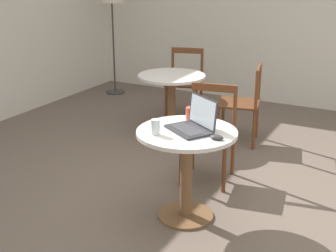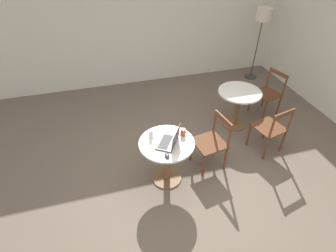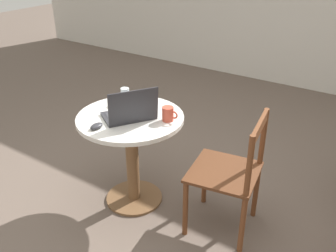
% 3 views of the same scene
% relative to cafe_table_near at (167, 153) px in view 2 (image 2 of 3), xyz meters
% --- Properties ---
extents(ground_plane, '(16.00, 16.00, 0.00)m').
position_rel_cafe_table_near_xyz_m(ground_plane, '(0.28, -0.10, -0.53)').
color(ground_plane, '#66564C').
extents(wall_back, '(9.40, 0.06, 2.70)m').
position_rel_cafe_table_near_xyz_m(wall_back, '(0.28, 3.13, 0.82)').
color(wall_back, silver).
rests_on(wall_back, ground_plane).
extents(cafe_table_near, '(0.75, 0.75, 0.72)m').
position_rel_cafe_table_near_xyz_m(cafe_table_near, '(0.00, 0.00, 0.00)').
color(cafe_table_near, brown).
rests_on(cafe_table_near, ground_plane).
extents(cafe_table_mid, '(0.75, 0.75, 0.72)m').
position_rel_cafe_table_near_xyz_m(cafe_table_mid, '(1.58, 0.95, 0.00)').
color(cafe_table_mid, brown).
rests_on(cafe_table_mid, ground_plane).
extents(chair_near_right, '(0.50, 0.50, 0.86)m').
position_rel_cafe_table_near_xyz_m(chair_near_right, '(0.73, 0.12, -0.09)').
color(chair_near_right, brown).
rests_on(chair_near_right, ground_plane).
extents(chair_mid_front, '(0.53, 0.53, 0.86)m').
position_rel_cafe_table_near_xyz_m(chair_mid_front, '(1.77, 0.17, -0.09)').
color(chair_mid_front, brown).
rests_on(chair_mid_front, ground_plane).
extents(chair_mid_right, '(0.53, 0.53, 0.86)m').
position_rel_cafe_table_near_xyz_m(chair_mid_right, '(2.34, 1.15, -0.09)').
color(chair_mid_right, brown).
rests_on(chair_mid_right, ground_plane).
extents(floor_lamp, '(0.33, 0.33, 1.62)m').
position_rel_cafe_table_near_xyz_m(floor_lamp, '(2.87, 2.60, 0.86)').
color(floor_lamp, '#333333').
rests_on(floor_lamp, ground_plane).
extents(laptop, '(0.40, 0.42, 0.24)m').
position_rel_cafe_table_near_xyz_m(laptop, '(0.03, -0.04, 0.24)').
color(laptop, '#2D2D33').
rests_on(laptop, cafe_table_near).
extents(mouse, '(0.06, 0.10, 0.03)m').
position_rel_cafe_table_near_xyz_m(mouse, '(-0.07, -0.26, 0.21)').
color(mouse, '#2D2D33').
rests_on(mouse, cafe_table_near).
extents(mug, '(0.12, 0.08, 0.10)m').
position_rel_cafe_table_near_xyz_m(mug, '(0.26, 0.09, 0.24)').
color(mug, '#C64C38').
rests_on(mug, cafe_table_near).
extents(drinking_glass, '(0.06, 0.06, 0.11)m').
position_rel_cafe_table_near_xyz_m(drinking_glass, '(-0.18, 0.17, 0.25)').
color(drinking_glass, silver).
rests_on(drinking_glass, cafe_table_near).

